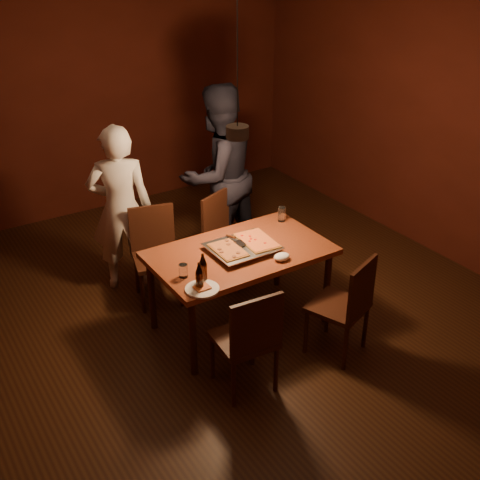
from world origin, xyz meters
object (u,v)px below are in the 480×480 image
chair_far_left (155,245)px  chair_far_right (224,230)px  pendant_lamp (237,131)px  beer_bottle_a (199,276)px  beer_bottle_b (203,268)px  diner_dark (218,175)px  chair_near_right (348,299)px  diner_white (121,209)px  plate_slice (202,289)px  chair_near_left (249,334)px  pizza_tray (243,248)px  dining_table (240,258)px

chair_far_left → chair_far_right: (0.71, -0.07, 0.00)m
pendant_lamp → beer_bottle_a: bearing=-144.9°
chair_far_right → beer_bottle_a: bearing=27.8°
chair_far_right → beer_bottle_b: (-0.81, -1.02, 0.33)m
beer_bottle_a → diner_dark: bearing=54.9°
diner_dark → chair_near_right: bearing=79.5°
chair_far_left → diner_white: diner_white is taller
beer_bottle_b → diner_white: bearing=92.8°
beer_bottle_a → plate_slice: (0.01, -0.02, -0.10)m
chair_near_left → pizza_tray: (0.43, 0.76, 0.24)m
beer_bottle_b → chair_near_left: bearing=-80.8°
pizza_tray → pendant_lamp: bearing=86.3°
chair_near_right → pendant_lamp: size_ratio=0.49×
pendant_lamp → diner_dark: bearing=67.1°
chair_far_left → plate_slice: 1.24m
beer_bottle_a → beer_bottle_b: beer_bottle_b is taller
dining_table → chair_near_left: 0.89m
chair_near_left → diner_white: (-0.15, 1.96, 0.28)m
chair_near_left → diner_white: diner_white is taller
plate_slice → diner_white: 1.56m
dining_table → chair_far_left: bearing=115.6°
beer_bottle_a → beer_bottle_b: (0.08, 0.09, 0.00)m
chair_far_left → chair_near_left: (-0.01, -1.61, 0.00)m
chair_far_right → diner_white: 1.01m
chair_far_right → diner_dark: bearing=-137.5°
chair_far_left → diner_dark: (0.90, 0.35, 0.39)m
chair_near_right → diner_white: 2.29m
dining_table → diner_dark: (0.50, 1.20, 0.25)m
dining_table → pizza_tray: 0.10m
chair_far_right → diner_white: diner_white is taller
chair_near_left → plate_slice: bearing=115.6°
chair_near_right → chair_near_left: bearing=156.5°
chair_far_left → chair_far_right: same height
plate_slice → diner_white: bearing=89.9°
chair_near_left → chair_near_right: 0.92m
chair_near_right → diner_dark: bearing=69.3°
chair_far_right → beer_bottle_b: 1.35m
plate_slice → chair_near_right: bearing=-22.8°
chair_near_right → plate_slice: chair_near_right is taller
chair_far_right → chair_near_left: same height
diner_white → chair_near_left: bearing=116.6°
beer_bottle_b → diner_dark: 1.76m
pizza_tray → beer_bottle_b: 0.58m
dining_table → chair_near_right: (0.50, -0.82, -0.14)m
plate_slice → diner_dark: bearing=55.5°
pizza_tray → beer_bottle_a: bearing=-145.7°
pizza_tray → beer_bottle_b: beer_bottle_b is taller
chair_far_right → chair_far_left: bearing=-29.4°
dining_table → diner_dark: size_ratio=0.81×
chair_far_left → pendant_lamp: size_ratio=0.47×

